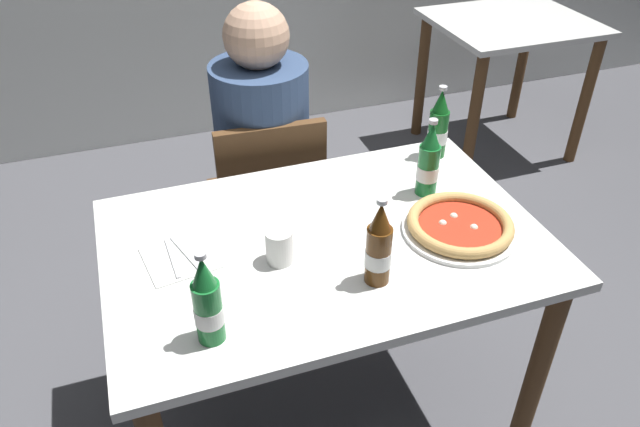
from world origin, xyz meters
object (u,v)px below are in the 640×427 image
Objects in this scene: dining_table_background at (507,49)px; pizza_margherita_near at (460,226)px; beer_bottle_extra at (428,163)px; beer_bottle_right at (207,304)px; dining_table_main at (326,270)px; paper_cup at (279,246)px; napkin_with_cutlery at (181,257)px; diner_seated at (265,171)px; beer_bottle_left at (438,127)px; chair_behind_table at (268,201)px; beer_bottle_center at (379,247)px.

pizza_margherita_near is at bearing -127.82° from dining_table_background.
beer_bottle_right is at bearing -152.79° from beer_bottle_extra.
paper_cup reaches higher than dining_table_main.
napkin_with_cutlery is at bearing 94.79° from beer_bottle_right.
diner_seated is 0.86m from pizza_margherita_near.
diner_seated reaches higher than napkin_with_cutlery.
beer_bottle_left is at bearing 16.50° from napkin_with_cutlery.
pizza_margherita_near is (0.37, -0.75, 0.19)m from diner_seated.
diner_seated is 1.02m from beer_bottle_right.
beer_bottle_extra is (0.00, 0.21, 0.08)m from pizza_margherita_near.
chair_behind_table is 3.44× the size of beer_bottle_center.
beer_bottle_right and beer_bottle_extra have the same top height.
diner_seated is at bearing 90.71° from dining_table_main.
beer_bottle_center is (0.07, -0.86, 0.27)m from diner_seated.
diner_seated is (0.00, 0.05, 0.10)m from chair_behind_table.
dining_table_main is 2.10m from dining_table_background.
diner_seated reaches higher than beer_bottle_right.
beer_bottle_center is at bearing -28.46° from napkin_with_cutlery.
beer_bottle_left is at bearing -133.04° from dining_table_background.
dining_table_main is at bearing 165.56° from pizza_margherita_near.
beer_bottle_left is at bearing 33.31° from beer_bottle_right.
beer_bottle_extra is at bearing 46.73° from beer_bottle_center.
dining_table_main is 0.44m from beer_bottle_extra.
dining_table_main is at bearing 35.27° from beer_bottle_right.
dining_table_main and dining_table_background have the same top height.
dining_table_background is at bearing 41.17° from paper_cup.
chair_behind_table is 3.44× the size of beer_bottle_extra.
beer_bottle_extra is (0.73, 0.38, 0.00)m from beer_bottle_right.
dining_table_background is (1.55, 0.77, 0.01)m from diner_seated.
paper_cup is at bearing -161.97° from beer_bottle_extra.
beer_bottle_extra reaches higher than paper_cup.
beer_bottle_right is at bearing 70.77° from chair_behind_table.
beer_bottle_right is (-0.37, -0.26, 0.22)m from dining_table_main.
chair_behind_table is at bearing 95.34° from beer_bottle_center.
paper_cup is at bearing -161.22° from dining_table_main.
pizza_margherita_near is (-1.18, -1.52, 0.18)m from dining_table_background.
pizza_margherita_near is 1.30× the size of beer_bottle_center.
beer_bottle_left is at bearing 71.23° from pizza_margherita_near.
diner_seated reaches higher than dining_table_background.
pizza_margherita_near is at bearing -14.44° from dining_table_main.
beer_bottle_left is (0.14, 0.40, 0.08)m from pizza_margherita_near.
dining_table_main is 0.99× the size of diner_seated.
dining_table_background is 2.21m from beer_bottle_center.
pizza_margherita_near is at bearing 20.04° from beer_bottle_center.
diner_seated is 1.51× the size of dining_table_background.
beer_bottle_left is (0.50, 0.31, 0.22)m from dining_table_main.
napkin_with_cutlery is at bearing -174.65° from beer_bottle_extra.
beer_bottle_center reaches higher than pizza_margherita_near.
beer_bottle_center is 0.53m from napkin_with_cutlery.
beer_bottle_center is at bearing -35.96° from paper_cup.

